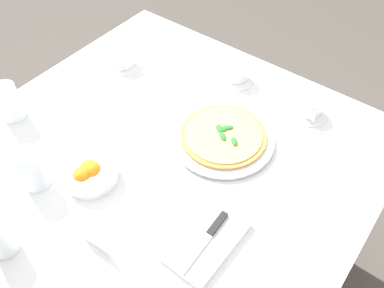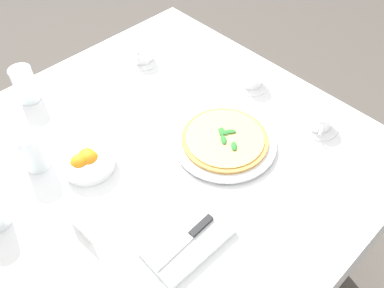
# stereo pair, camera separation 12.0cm
# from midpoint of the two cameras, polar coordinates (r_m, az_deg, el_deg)

# --- Properties ---
(ground_plane) EXTENTS (8.00, 8.00, 0.00)m
(ground_plane) POSITION_cam_midpoint_polar(r_m,az_deg,el_deg) (1.82, -5.09, -16.70)
(ground_plane) COLOR #4C4742
(dining_table) EXTENTS (1.18, 1.18, 0.73)m
(dining_table) POSITION_cam_midpoint_polar(r_m,az_deg,el_deg) (1.30, -6.86, -5.39)
(dining_table) COLOR white
(dining_table) RESTS_ON ground_plane
(pizza_plate) EXTENTS (0.31, 0.31, 0.02)m
(pizza_plate) POSITION_cam_midpoint_polar(r_m,az_deg,el_deg) (1.23, 1.62, 0.67)
(pizza_plate) COLOR white
(pizza_plate) RESTS_ON dining_table
(pizza) EXTENTS (0.26, 0.26, 0.02)m
(pizza) POSITION_cam_midpoint_polar(r_m,az_deg,el_deg) (1.22, 1.64, 1.11)
(pizza) COLOR #C68E47
(pizza) RESTS_ON pizza_plate
(coffee_cup_back_corner) EXTENTS (0.13, 0.13, 0.06)m
(coffee_cup_back_corner) POSITION_cam_midpoint_polar(r_m,az_deg,el_deg) (1.34, 13.80, 4.89)
(coffee_cup_back_corner) COLOR white
(coffee_cup_back_corner) RESTS_ON dining_table
(coffee_cup_right_edge) EXTENTS (0.13, 0.13, 0.07)m
(coffee_cup_right_edge) POSITION_cam_midpoint_polar(r_m,az_deg,el_deg) (1.43, 3.98, 9.92)
(coffee_cup_right_edge) COLOR white
(coffee_cup_right_edge) RESTS_ON dining_table
(coffee_cup_center_back) EXTENTS (0.13, 0.13, 0.07)m
(coffee_cup_center_back) POSITION_cam_midpoint_polar(r_m,az_deg,el_deg) (1.52, -11.86, 11.50)
(coffee_cup_center_back) COLOR white
(coffee_cup_center_back) RESTS_ON dining_table
(water_glass_far_right) EXTENTS (0.07, 0.07, 0.11)m
(water_glass_far_right) POSITION_cam_midpoint_polar(r_m,az_deg,el_deg) (1.12, -28.25, -11.88)
(water_glass_far_right) COLOR white
(water_glass_far_right) RESTS_ON dining_table
(water_glass_near_right) EXTENTS (0.07, 0.07, 0.13)m
(water_glass_near_right) POSITION_cam_midpoint_polar(r_m,az_deg,el_deg) (1.20, -24.26, -3.67)
(water_glass_near_right) COLOR white
(water_glass_near_right) RESTS_ON dining_table
(water_glass_left_edge) EXTENTS (0.07, 0.07, 0.12)m
(water_glass_left_edge) POSITION_cam_midpoint_polar(r_m,az_deg,el_deg) (1.42, -26.51, 4.91)
(water_glass_left_edge) COLOR white
(water_glass_left_edge) RESTS_ON dining_table
(napkin_folded) EXTENTS (0.22, 0.13, 0.02)m
(napkin_folded) POSITION_cam_midpoint_polar(r_m,az_deg,el_deg) (1.03, -1.34, -13.60)
(napkin_folded) COLOR white
(napkin_folded) RESTS_ON dining_table
(dinner_knife) EXTENTS (0.20, 0.03, 0.01)m
(dinner_knife) POSITION_cam_midpoint_polar(r_m,az_deg,el_deg) (1.02, -1.45, -13.35)
(dinner_knife) COLOR silver
(dinner_knife) RESTS_ON napkin_folded
(citrus_bowl) EXTENTS (0.15, 0.15, 0.07)m
(citrus_bowl) POSITION_cam_midpoint_polar(r_m,az_deg,el_deg) (1.17, -17.07, -4.09)
(citrus_bowl) COLOR white
(citrus_bowl) RESTS_ON dining_table
(menu_card) EXTENTS (0.01, 0.09, 0.06)m
(menu_card) POSITION_cam_midpoint_polar(r_m,az_deg,el_deg) (1.05, -16.84, -13.07)
(menu_card) COLOR white
(menu_card) RESTS_ON dining_table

